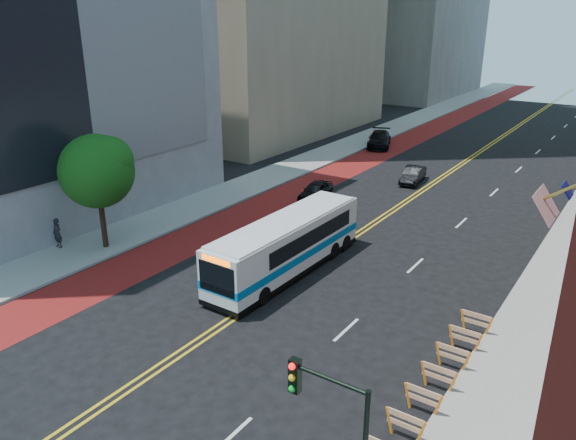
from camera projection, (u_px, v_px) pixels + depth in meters
The scene contains 14 objects.
ground at pixel (170, 360), 22.66m from camera, with size 160.00×160.00×0.00m, color black.
sidewalk_left at pixel (310, 161), 52.20m from camera, with size 4.00×140.00×0.15m, color gray.
bus_lane_paint at pixel (347, 168), 50.19m from camera, with size 3.60×140.00×0.01m, color maroon.
center_line_inner at pixel (432, 182), 46.04m from camera, with size 0.14×140.00×0.01m, color gold.
center_line_outer at pixel (436, 183), 45.86m from camera, with size 0.14×140.00×0.01m, color gold.
lane_dashes at pixel (519, 170), 49.65m from camera, with size 0.14×98.20×0.01m.
construction_barriers at pixel (431, 385), 20.06m from camera, with size 1.42×10.91×1.00m.
street_tree at pixel (98, 168), 31.50m from camera, with size 4.20×4.20×6.70m.
traffic_signal at pixel (333, 427), 13.70m from camera, with size 2.21×0.34×5.07m.
transit_bus at pixel (288, 244), 29.80m from camera, with size 2.61×11.10×3.04m.
car_a at pixel (316, 191), 41.71m from camera, with size 1.55×3.85×1.31m, color black.
car_b at pixel (413, 175), 45.74m from camera, with size 1.36×3.91×1.29m, color black.
car_c at pixel (379, 139), 57.64m from camera, with size 2.20×5.40×1.57m, color black.
pedestrian at pixel (57, 233), 32.77m from camera, with size 0.65×0.42×1.77m, color black.
Camera 1 is at (14.68, -13.29, 13.27)m, focal length 35.00 mm.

